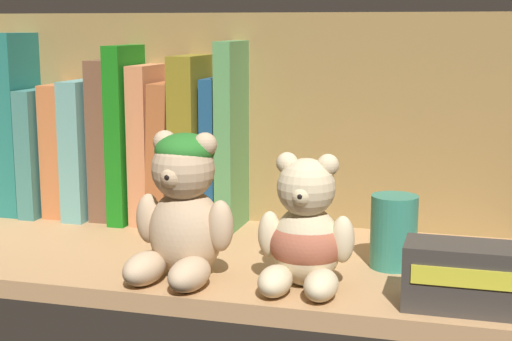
{
  "coord_description": "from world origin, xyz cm",
  "views": [
    {
      "loc": [
        25.17,
        -81.36,
        27.67
      ],
      "look_at": [
        2.29,
        0.0,
        11.8
      ],
      "focal_mm": 54.59,
      "sensor_mm": 36.0,
      "label": 1
    }
  ],
  "objects_px": {
    "book_7": "(152,143)",
    "book_8": "(173,152)",
    "book_5": "(112,139)",
    "teddy_bear_larger": "(183,209)",
    "book_2": "(46,150)",
    "pillar_candle": "(394,232)",
    "book_1": "(23,123)",
    "book_6": "(132,132)",
    "small_product_box": "(466,277)",
    "book_0": "(0,127)",
    "teddy_bear_smaller": "(306,235)",
    "book_9": "(197,140)",
    "book_3": "(67,149)",
    "book_4": "(90,148)",
    "book_10": "(218,151)",
    "book_11": "(236,134)"
  },
  "relations": [
    {
      "from": "book_4",
      "to": "book_6",
      "type": "height_order",
      "value": "book_6"
    },
    {
      "from": "book_2",
      "to": "book_7",
      "type": "height_order",
      "value": "book_7"
    },
    {
      "from": "book_8",
      "to": "pillar_candle",
      "type": "bearing_deg",
      "value": -23.49
    },
    {
      "from": "book_3",
      "to": "book_9",
      "type": "distance_m",
      "value": 0.19
    },
    {
      "from": "book_2",
      "to": "book_10",
      "type": "distance_m",
      "value": 0.25
    },
    {
      "from": "book_2",
      "to": "pillar_candle",
      "type": "bearing_deg",
      "value": -15.02
    },
    {
      "from": "book_6",
      "to": "book_7",
      "type": "bearing_deg",
      "value": 0.0
    },
    {
      "from": "pillar_candle",
      "to": "book_9",
      "type": "bearing_deg",
      "value": 153.99
    },
    {
      "from": "teddy_bear_smaller",
      "to": "book_2",
      "type": "bearing_deg",
      "value": 152.26
    },
    {
      "from": "book_6",
      "to": "pillar_candle",
      "type": "bearing_deg",
      "value": -20.08
    },
    {
      "from": "book_1",
      "to": "teddy_bear_smaller",
      "type": "height_order",
      "value": "book_1"
    },
    {
      "from": "book_0",
      "to": "book_6",
      "type": "distance_m",
      "value": 0.2
    },
    {
      "from": "book_3",
      "to": "book_4",
      "type": "bearing_deg",
      "value": 0.0
    },
    {
      "from": "book_8",
      "to": "book_4",
      "type": "bearing_deg",
      "value": 180.0
    },
    {
      "from": "book_1",
      "to": "book_7",
      "type": "relative_size",
      "value": 1.19
    },
    {
      "from": "book_1",
      "to": "book_6",
      "type": "height_order",
      "value": "book_1"
    },
    {
      "from": "teddy_bear_larger",
      "to": "book_6",
      "type": "bearing_deg",
      "value": 125.15
    },
    {
      "from": "book_5",
      "to": "book_10",
      "type": "bearing_deg",
      "value": 0.0
    },
    {
      "from": "book_1",
      "to": "small_product_box",
      "type": "relative_size",
      "value": 2.2
    },
    {
      "from": "book_7",
      "to": "book_10",
      "type": "distance_m",
      "value": 0.09
    },
    {
      "from": "book_11",
      "to": "small_product_box",
      "type": "bearing_deg",
      "value": -39.2
    },
    {
      "from": "pillar_candle",
      "to": "small_product_box",
      "type": "relative_size",
      "value": 0.7
    },
    {
      "from": "book_7",
      "to": "book_0",
      "type": "bearing_deg",
      "value": 180.0
    },
    {
      "from": "book_0",
      "to": "book_9",
      "type": "bearing_deg",
      "value": 0.0
    },
    {
      "from": "book_2",
      "to": "book_7",
      "type": "bearing_deg",
      "value": 0.0
    },
    {
      "from": "book_0",
      "to": "book_8",
      "type": "height_order",
      "value": "book_0"
    },
    {
      "from": "book_5",
      "to": "teddy_bear_larger",
      "type": "relative_size",
      "value": 1.4
    },
    {
      "from": "book_3",
      "to": "teddy_bear_larger",
      "type": "height_order",
      "value": "book_3"
    },
    {
      "from": "book_7",
      "to": "pillar_candle",
      "type": "relative_size",
      "value": 2.62
    },
    {
      "from": "book_0",
      "to": "book_1",
      "type": "distance_m",
      "value": 0.04
    },
    {
      "from": "book_9",
      "to": "pillar_candle",
      "type": "distance_m",
      "value": 0.31
    },
    {
      "from": "book_0",
      "to": "book_11",
      "type": "bearing_deg",
      "value": 0.0
    },
    {
      "from": "book_10",
      "to": "teddy_bear_larger",
      "type": "xyz_separation_m",
      "value": [
        0.03,
        -0.22,
        -0.02
      ]
    },
    {
      "from": "book_8",
      "to": "teddy_bear_smaller",
      "type": "distance_m",
      "value": 0.32
    },
    {
      "from": "pillar_candle",
      "to": "book_6",
      "type": "bearing_deg",
      "value": 159.92
    },
    {
      "from": "small_product_box",
      "to": "teddy_bear_larger",
      "type": "bearing_deg",
      "value": 176.35
    },
    {
      "from": "book_0",
      "to": "book_9",
      "type": "relative_size",
      "value": 1.05
    },
    {
      "from": "book_2",
      "to": "book_3",
      "type": "distance_m",
      "value": 0.03
    },
    {
      "from": "book_4",
      "to": "small_product_box",
      "type": "xyz_separation_m",
      "value": [
        0.5,
        -0.24,
        -0.06
      ]
    },
    {
      "from": "book_2",
      "to": "small_product_box",
      "type": "relative_size",
      "value": 1.53
    },
    {
      "from": "book_4",
      "to": "book_10",
      "type": "bearing_deg",
      "value": 0.0
    },
    {
      "from": "book_1",
      "to": "book_6",
      "type": "xyz_separation_m",
      "value": [
        0.16,
        0.0,
        -0.01
      ]
    },
    {
      "from": "book_2",
      "to": "book_5",
      "type": "xyz_separation_m",
      "value": [
        0.1,
        0.0,
        0.02
      ]
    },
    {
      "from": "book_0",
      "to": "book_3",
      "type": "distance_m",
      "value": 0.11
    },
    {
      "from": "book_6",
      "to": "teddy_bear_smaller",
      "type": "bearing_deg",
      "value": -37.55
    },
    {
      "from": "book_2",
      "to": "book_6",
      "type": "distance_m",
      "value": 0.13
    },
    {
      "from": "book_0",
      "to": "book_4",
      "type": "relative_size",
      "value": 1.25
    },
    {
      "from": "book_0",
      "to": "book_3",
      "type": "relative_size",
      "value": 1.29
    },
    {
      "from": "book_7",
      "to": "book_8",
      "type": "bearing_deg",
      "value": 0.0
    },
    {
      "from": "book_4",
      "to": "teddy_bear_larger",
      "type": "distance_m",
      "value": 0.31
    }
  ]
}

